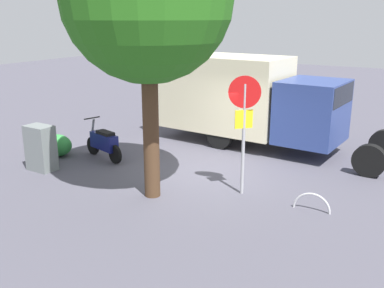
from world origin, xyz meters
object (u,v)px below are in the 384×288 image
object	(u,v)px
box_truck_near	(249,97)
bike_rack_hoop	(311,210)
stop_sign	(244,117)
motorcycle	(104,142)
utility_cabinet	(41,148)

from	to	relation	value
box_truck_near	bike_rack_hoop	distance (m)	5.63
box_truck_near	stop_sign	distance (m)	4.41
motorcycle	bike_rack_hoop	xyz separation A→B (m)	(-6.52, 0.56, -0.52)
utility_cabinet	bike_rack_hoop	size ratio (longest dim) A/B	1.52
box_truck_near	motorcycle	world-z (taller)	box_truck_near
utility_cabinet	bike_rack_hoop	distance (m)	7.49
stop_sign	utility_cabinet	xyz separation A→B (m)	(5.62, 1.22, -1.29)
box_truck_near	motorcycle	size ratio (longest dim) A/B	4.42
stop_sign	utility_cabinet	size ratio (longest dim) A/B	2.25
box_truck_near	motorcycle	distance (m)	4.98
motorcycle	stop_sign	world-z (taller)	stop_sign
motorcycle	stop_sign	size ratio (longest dim) A/B	0.61
stop_sign	box_truck_near	bearing A→B (deg)	-68.96
stop_sign	utility_cabinet	world-z (taller)	stop_sign
motorcycle	bike_rack_hoop	world-z (taller)	motorcycle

